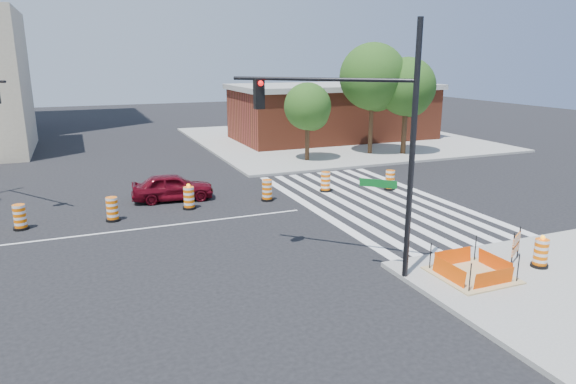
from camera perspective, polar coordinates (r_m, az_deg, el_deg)
ground at (r=21.55m, az=-16.38°, el=-3.99°), size 120.00×120.00×0.00m
sidewalk_ne at (r=43.73m, az=4.94°, el=5.92°), size 22.00×22.00×0.15m
crosswalk_east at (r=24.99m, az=9.36°, el=-1.01°), size 6.75×13.50×0.01m
lane_centerline at (r=21.55m, az=-16.38°, el=-3.98°), size 14.00×0.12×0.01m
excavation_pit at (r=17.00m, az=19.74°, el=-8.54°), size 2.20×2.20×0.90m
brick_storefront at (r=43.45m, az=5.01°, el=8.84°), size 16.50×8.50×4.60m
red_coupe at (r=25.33m, az=-12.69°, el=0.56°), size 3.99×1.92×1.31m
signal_pole_se at (r=15.54m, az=7.93°, el=7.16°), size 4.27×4.05×7.62m
pit_drum at (r=18.43m, az=26.27°, el=-6.17°), size 0.55×0.55×1.07m
barricade at (r=18.50m, az=24.01°, el=-5.31°), size 0.82×0.53×1.10m
tree_north_c at (r=33.60m, az=2.22°, el=9.18°), size 3.09×3.05×5.19m
tree_north_d at (r=36.40m, az=9.42°, el=12.14°), size 4.55×4.55×7.74m
tree_north_e at (r=36.82m, az=13.06°, el=10.97°), size 4.00×3.99×6.78m
median_drum_2 at (r=23.17m, az=-27.63°, el=-2.56°), size 0.60×0.60×1.02m
median_drum_3 at (r=22.84m, az=-18.94°, el=-1.89°), size 0.60×0.60×1.02m
median_drum_4 at (r=23.75m, az=-10.94°, el=-0.70°), size 0.60×0.60×1.18m
median_drum_5 at (r=24.70m, az=-2.33°, el=0.12°), size 0.60×0.60×1.02m
median_drum_6 at (r=26.43m, az=4.19°, el=1.07°), size 0.60×0.60×1.02m
median_drum_7 at (r=27.27m, az=11.26°, el=1.24°), size 0.60×0.60×1.02m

